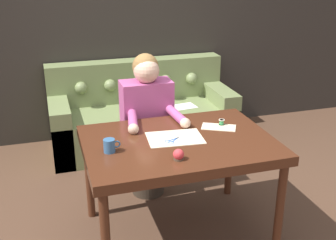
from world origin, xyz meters
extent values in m
plane|color=#4C3323|center=(0.00, 0.00, 0.00)|extent=(16.00, 16.00, 0.00)
cube|color=#2D2823|center=(0.00, 2.04, 1.30)|extent=(8.00, 0.06, 2.60)
cube|color=#472314|center=(0.11, -0.02, 0.74)|extent=(1.32, 0.94, 0.07)
cylinder|color=#472314|center=(0.71, -0.43, 0.35)|extent=(0.06, 0.06, 0.70)
cylinder|color=#472314|center=(-0.49, 0.39, 0.35)|extent=(0.06, 0.06, 0.70)
cylinder|color=#472314|center=(0.71, 0.39, 0.35)|extent=(0.06, 0.06, 0.70)
cube|color=olive|center=(0.23, 1.59, 0.22)|extent=(1.95, 0.81, 0.44)
cube|color=olive|center=(0.23, 1.88, 0.67)|extent=(1.95, 0.22, 0.46)
cube|color=olive|center=(-0.64, 1.59, 0.30)|extent=(0.20, 0.81, 0.60)
cube|color=olive|center=(1.11, 1.59, 0.30)|extent=(0.20, 0.81, 0.60)
sphere|color=olive|center=(-0.38, 1.75, 0.67)|extent=(0.13, 0.13, 0.13)
sphere|color=olive|center=(-0.07, 1.75, 0.67)|extent=(0.13, 0.13, 0.13)
sphere|color=olive|center=(0.23, 1.75, 0.67)|extent=(0.13, 0.13, 0.13)
sphere|color=olive|center=(0.54, 1.75, 0.67)|extent=(0.13, 0.13, 0.13)
sphere|color=olive|center=(0.85, 1.75, 0.67)|extent=(0.13, 0.13, 0.13)
cube|color=white|center=(0.65, 1.49, 0.44)|extent=(0.32, 0.23, 0.00)
cylinder|color=#33281E|center=(0.04, 0.61, 0.25)|extent=(0.28, 0.28, 0.49)
cube|color=#B24C84|center=(0.04, 0.61, 0.76)|extent=(0.42, 0.22, 0.53)
sphere|color=#DBAD8E|center=(0.04, 0.59, 1.12)|extent=(0.21, 0.21, 0.21)
sphere|color=olive|center=(0.04, 0.62, 1.14)|extent=(0.21, 0.21, 0.21)
cylinder|color=#B24C84|center=(-0.14, 0.34, 0.81)|extent=(0.13, 0.34, 0.07)
sphere|color=#DBAD8E|center=(-0.17, 0.18, 0.81)|extent=(0.08, 0.08, 0.08)
cylinder|color=#B24C84|center=(0.22, 0.34, 0.81)|extent=(0.09, 0.33, 0.07)
sphere|color=#DBAD8E|center=(0.23, 0.18, 0.81)|extent=(0.08, 0.08, 0.08)
cube|color=beige|center=(0.09, 0.01, 0.77)|extent=(0.41, 0.31, 0.00)
cube|color=beige|center=(0.47, 0.11, 0.77)|extent=(0.29, 0.24, 0.00)
cube|color=silver|center=(0.16, 0.05, 0.77)|extent=(0.11, 0.10, 0.00)
cube|color=#2D569E|center=(0.08, -0.03, 0.77)|extent=(0.07, 0.07, 0.00)
torus|color=#2D569E|center=(0.05, -0.06, 0.77)|extent=(0.04, 0.04, 0.01)
cube|color=silver|center=(0.17, 0.03, 0.77)|extent=(0.13, 0.06, 0.00)
cube|color=#2D569E|center=(0.07, -0.01, 0.77)|extent=(0.09, 0.04, 0.00)
torus|color=#2D569E|center=(0.03, -0.03, 0.77)|extent=(0.04, 0.04, 0.01)
cylinder|color=silver|center=(0.11, 0.01, 0.77)|extent=(0.01, 0.01, 0.01)
cylinder|color=#335B84|center=(-0.38, -0.07, 0.82)|extent=(0.08, 0.08, 0.09)
torus|color=#335B84|center=(-0.33, -0.07, 0.82)|extent=(0.05, 0.01, 0.05)
cylinder|color=#338C4C|center=(0.51, 0.14, 0.79)|extent=(0.03, 0.03, 0.04)
cylinder|color=beige|center=(0.51, 0.14, 0.81)|extent=(0.04, 0.04, 0.00)
cylinder|color=beige|center=(0.51, 0.14, 0.77)|extent=(0.04, 0.04, 0.00)
cylinder|color=#4C3828|center=(0.01, -0.31, 0.78)|extent=(0.06, 0.06, 0.01)
sphere|color=red|center=(0.01, -0.31, 0.81)|extent=(0.07, 0.07, 0.07)
camera|label=1|loc=(-0.74, -2.56, 1.98)|focal=45.00mm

